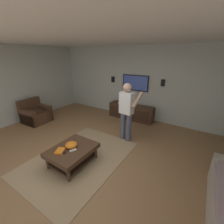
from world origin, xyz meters
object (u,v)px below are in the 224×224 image
(coffee_table, at_px, (72,152))
(remote_black, at_px, (63,152))
(remote_white, at_px, (73,150))
(media_console, at_px, (131,112))
(tv, at_px, (135,83))
(wall_speaker_left, at_px, (163,83))
(vase_round, at_px, (123,101))
(wall_speaker_right, at_px, (113,79))
(book, at_px, (60,151))
(armchair, at_px, (36,114))
(person_standing, at_px, (127,109))
(bowl, at_px, (71,145))

(coffee_table, bearing_deg, remote_black, 167.31)
(remote_white, relative_size, remote_black, 1.00)
(media_console, xyz_separation_m, tv, (0.24, 0.00, 1.06))
(tv, height_order, wall_speaker_left, tv)
(coffee_table, bearing_deg, vase_round, 6.73)
(media_console, xyz_separation_m, wall_speaker_right, (0.25, 0.97, 1.10))
(vase_round, distance_m, wall_speaker_right, 1.00)
(book, bearing_deg, vase_round, 159.13)
(armchair, relative_size, vase_round, 3.87)
(remote_white, xyz_separation_m, vase_round, (3.03, 0.44, 0.25))
(media_console, distance_m, book, 3.24)
(media_console, bearing_deg, person_standing, 20.50)
(armchair, distance_m, person_standing, 3.47)
(media_console, height_order, tv, tv)
(tv, distance_m, person_standing, 1.82)
(tv, relative_size, bowl, 3.84)
(bowl, height_order, wall_speaker_right, wall_speaker_right)
(person_standing, distance_m, book, 1.96)
(media_console, xyz_separation_m, bowl, (-2.98, 0.02, 0.18))
(person_standing, bearing_deg, media_console, 26.51)
(remote_black, xyz_separation_m, wall_speaker_right, (3.47, 0.94, 0.97))
(tv, xyz_separation_m, book, (-3.47, 0.10, -0.92))
(armchair, height_order, person_standing, person_standing)
(remote_white, relative_size, wall_speaker_left, 0.68)
(vase_round, xyz_separation_m, wall_speaker_left, (0.29, -1.33, 0.77))
(person_standing, bearing_deg, remote_black, 167.92)
(book, height_order, wall_speaker_right, wall_speaker_right)
(bowl, relative_size, remote_black, 1.75)
(wall_speaker_right, bearing_deg, media_console, -104.64)
(person_standing, xyz_separation_m, remote_black, (-1.77, 0.58, -0.52))
(remote_white, bearing_deg, bowl, -91.55)
(armchair, height_order, media_console, armchair)
(armchair, distance_m, remote_black, 2.98)
(bowl, bearing_deg, coffee_table, -122.90)
(media_console, bearing_deg, wall_speaker_left, 104.38)
(tv, xyz_separation_m, person_standing, (-1.69, -0.54, -0.40))
(media_console, bearing_deg, tv, -180.00)
(coffee_table, height_order, wall_speaker_left, wall_speaker_left)
(coffee_table, bearing_deg, tv, 0.25)
(vase_round, bearing_deg, coffee_table, -173.27)
(vase_round, bearing_deg, remote_white, -171.70)
(media_console, bearing_deg, armchair, -52.97)
(vase_round, relative_size, wall_speaker_right, 1.00)
(remote_white, bearing_deg, media_console, -148.70)
(media_console, height_order, remote_white, media_console)
(media_console, height_order, book, media_console)
(tv, height_order, person_standing, person_standing)
(book, xyz_separation_m, vase_round, (3.20, 0.23, 0.24))
(bowl, distance_m, remote_black, 0.24)
(bowl, bearing_deg, remote_white, -120.88)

